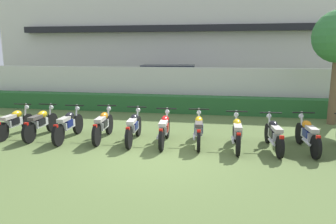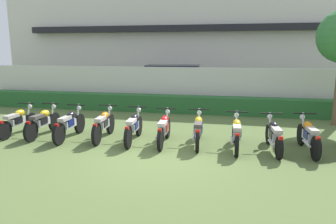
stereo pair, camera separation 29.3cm
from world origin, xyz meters
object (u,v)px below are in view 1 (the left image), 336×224
motorcycle_in_row_2 (68,125)px  motorcycle_in_row_5 (164,129)px  motorcycle_in_row_7 (237,132)px  motorcycle_in_row_0 (15,122)px  motorcycle_in_row_1 (41,123)px  motorcycle_in_row_6 (199,129)px  motorcycle_in_row_8 (274,134)px  motorcycle_in_row_9 (308,134)px  parked_car (171,83)px  motorcycle_in_row_4 (134,127)px  motorcycle_in_row_3 (103,125)px

motorcycle_in_row_2 → motorcycle_in_row_5: motorcycle_in_row_2 is taller
motorcycle_in_row_5 → motorcycle_in_row_7: 2.02m
motorcycle_in_row_2 → motorcycle_in_row_0: bearing=84.7°
motorcycle_in_row_1 → motorcycle_in_row_2: size_ratio=0.97×
motorcycle_in_row_6 → motorcycle_in_row_8: (2.02, -0.15, -0.01)m
motorcycle_in_row_6 → motorcycle_in_row_9: 2.90m
motorcycle_in_row_2 → parked_car: bearing=-15.7°
motorcycle_in_row_0 → parked_car: bearing=-26.3°
motorcycle_in_row_2 → motorcycle_in_row_4: (1.99, 0.09, -0.00)m
motorcycle_in_row_1 → motorcycle_in_row_2: bearing=-96.9°
motorcycle_in_row_3 → motorcycle_in_row_9: size_ratio=1.00×
parked_car → motorcycle_in_row_2: (-1.86, -7.74, -0.48)m
motorcycle_in_row_2 → motorcycle_in_row_4: motorcycle_in_row_2 is taller
motorcycle_in_row_3 → motorcycle_in_row_0: bearing=86.6°
motorcycle_in_row_3 → motorcycle_in_row_6: bearing=-94.6°
motorcycle_in_row_3 → motorcycle_in_row_9: (5.75, -0.08, -0.01)m
motorcycle_in_row_2 → motorcycle_in_row_3: (1.03, 0.16, 0.00)m
parked_car → motorcycle_in_row_1: 8.16m
motorcycle_in_row_0 → motorcycle_in_row_2: (1.85, -0.10, 0.02)m
parked_car → motorcycle_in_row_5: parked_car is taller
motorcycle_in_row_2 → motorcycle_in_row_7: (4.93, -0.03, -0.01)m
motorcycle_in_row_5 → motorcycle_in_row_6: bearing=-86.9°
motorcycle_in_row_0 → motorcycle_in_row_3: 2.88m
motorcycle_in_row_5 → motorcycle_in_row_7: same height
motorcycle_in_row_8 → motorcycle_in_row_9: 0.88m
motorcycle_in_row_6 → motorcycle_in_row_7: (1.05, -0.18, 0.00)m
motorcycle_in_row_8 → motorcycle_in_row_9: bearing=-89.8°
motorcycle_in_row_8 → motorcycle_in_row_7: bearing=87.3°
parked_car → motorcycle_in_row_5: size_ratio=2.46×
motorcycle_in_row_1 → motorcycle_in_row_4: motorcycle_in_row_1 is taller
motorcycle_in_row_0 → motorcycle_in_row_1: 0.89m
motorcycle_in_row_1 → motorcycle_in_row_7: bearing=-92.3°
parked_car → motorcycle_in_row_1: parked_car is taller
motorcycle_in_row_0 → motorcycle_in_row_7: bearing=-91.5°
motorcycle_in_row_2 → motorcycle_in_row_9: (6.77, 0.08, -0.01)m
motorcycle_in_row_1 → motorcycle_in_row_6: (4.84, 0.06, -0.01)m
motorcycle_in_row_4 → motorcycle_in_row_6: bearing=-92.4°
parked_car → motorcycle_in_row_2: 7.97m
motorcycle_in_row_6 → motorcycle_in_row_1: bearing=86.2°
motorcycle_in_row_1 → motorcycle_in_row_7: (5.89, -0.13, -0.00)m
motorcycle_in_row_4 → parked_car: bearing=-3.3°
motorcycle_in_row_0 → motorcycle_in_row_5: 4.76m
motorcycle_in_row_0 → motorcycle_in_row_2: 1.85m
motorcycle_in_row_5 → motorcycle_in_row_0: bearing=86.3°
motorcycle_in_row_6 → motorcycle_in_row_5: bearing=91.6°
motorcycle_in_row_4 → motorcycle_in_row_8: size_ratio=1.03×
motorcycle_in_row_6 → motorcycle_in_row_3: bearing=85.4°
parked_car → motorcycle_in_row_6: size_ratio=2.47×
motorcycle_in_row_1 → motorcycle_in_row_3: motorcycle_in_row_3 is taller
motorcycle_in_row_7 → motorcycle_in_row_9: same height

